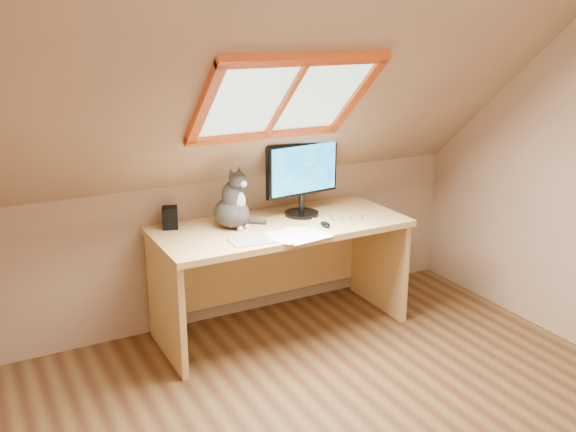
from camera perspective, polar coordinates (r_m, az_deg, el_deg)
room_shell at (r=2.75m, az=10.77°, el=3.77°), size 3.52×3.52×2.41m
desk at (r=4.34m, az=-1.08°, el=-3.30°), size 1.67×0.73×0.76m
monitor at (r=4.31m, az=1.28°, el=3.78°), size 0.55×0.23×0.51m
cat at (r=4.11m, az=-4.95°, el=0.94°), size 0.31×0.33×0.41m
desk_speaker at (r=4.16m, az=-10.44°, el=-0.14°), size 0.12×0.12×0.14m
graphics_tablet at (r=3.88m, az=-3.31°, el=-2.18°), size 0.26×0.20×0.01m
mouse at (r=4.15m, az=3.33°, el=-0.75°), size 0.06×0.10×0.03m
papers at (r=3.98m, az=0.87°, el=-1.70°), size 0.35×0.30×0.01m
cables at (r=4.27m, az=4.30°, el=-0.37°), size 0.51×0.26×0.01m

